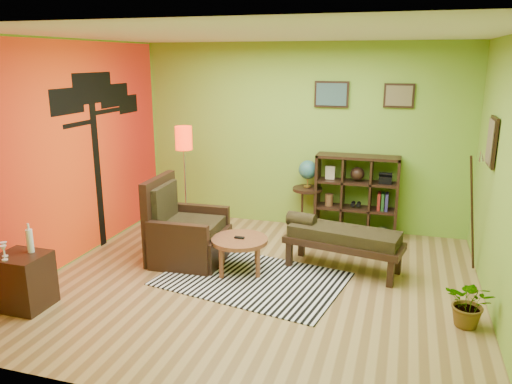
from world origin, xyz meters
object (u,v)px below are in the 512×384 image
(coffee_table, at_px, (239,243))
(potted_plant, at_px, (470,308))
(floor_lamp, at_px, (184,148))
(bench, at_px, (341,237))
(armchair, at_px, (184,236))
(globe_table, at_px, (308,178))
(cube_shelf, at_px, (357,196))
(side_cabinet, at_px, (24,280))

(coffee_table, height_order, potted_plant, coffee_table)
(floor_lamp, relative_size, bench, 1.08)
(coffee_table, distance_m, armchair, 0.81)
(globe_table, distance_m, bench, 1.57)
(coffee_table, distance_m, cube_shelf, 2.17)
(cube_shelf, distance_m, potted_plant, 2.77)
(side_cabinet, height_order, bench, side_cabinet)
(cube_shelf, relative_size, bench, 0.80)
(globe_table, bearing_deg, floor_lamp, -154.27)
(coffee_table, height_order, floor_lamp, floor_lamp)
(coffee_table, bearing_deg, bench, 18.86)
(armchair, height_order, floor_lamp, floor_lamp)
(armchair, xyz_separation_m, globe_table, (1.29, 1.62, 0.49))
(floor_lamp, bearing_deg, side_cabinet, -106.28)
(side_cabinet, bearing_deg, globe_table, 54.21)
(side_cabinet, bearing_deg, armchair, 57.15)
(side_cabinet, distance_m, bench, 3.62)
(side_cabinet, bearing_deg, bench, 32.36)
(coffee_table, bearing_deg, side_cabinet, -140.75)
(armchair, bearing_deg, potted_plant, -12.43)
(armchair, bearing_deg, side_cabinet, -122.85)
(cube_shelf, bearing_deg, armchair, -141.17)
(cube_shelf, bearing_deg, coffee_table, -124.90)
(globe_table, bearing_deg, bench, -63.08)
(potted_plant, bearing_deg, armchair, 167.57)
(globe_table, height_order, cube_shelf, cube_shelf)
(potted_plant, bearing_deg, coffee_table, 166.67)
(bench, height_order, potted_plant, bench)
(bench, bearing_deg, globe_table, 116.92)
(coffee_table, distance_m, floor_lamp, 1.78)
(bench, bearing_deg, side_cabinet, -147.64)
(globe_table, relative_size, potted_plant, 2.16)
(potted_plant, bearing_deg, side_cabinet, -168.32)
(potted_plant, bearing_deg, globe_table, 131.44)
(bench, distance_m, potted_plant, 1.75)
(coffee_table, distance_m, bench, 1.25)
(cube_shelf, xyz_separation_m, bench, (-0.06, -1.37, -0.17))
(side_cabinet, height_order, floor_lamp, floor_lamp)
(bench, xyz_separation_m, potted_plant, (1.40, -1.01, -0.23))
(armchair, bearing_deg, coffee_table, -9.51)
(cube_shelf, relative_size, potted_plant, 2.39)
(potted_plant, bearing_deg, bench, 144.12)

